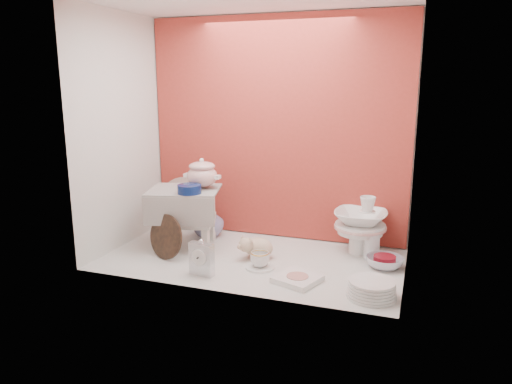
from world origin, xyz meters
TOP-DOWN VIEW (x-y plane):
  - ground at (0.00, 0.00)m, footprint 1.80×1.80m
  - niche_shell at (0.00, 0.18)m, footprint 1.86×1.03m
  - step_stool at (-0.49, 0.08)m, footprint 0.53×0.49m
  - soup_tureen at (-0.39, 0.15)m, footprint 0.31×0.31m
  - cobalt_bowl at (-0.40, -0.02)m, footprint 0.18×0.18m
  - floral_platter at (-0.69, 0.45)m, footprint 0.39×0.08m
  - blue_white_vase at (-0.44, 0.32)m, footprint 0.27×0.27m
  - lacquer_tray at (-0.50, -0.16)m, footprint 0.28×0.16m
  - mantel_clock at (-0.18, -0.33)m, footprint 0.15×0.07m
  - plush_pig at (0.03, 0.03)m, footprint 0.28×0.24m
  - teacup_saucer at (0.10, -0.13)m, footprint 0.21×0.21m
  - gold_rim_teacup at (0.10, -0.13)m, footprint 0.12×0.12m
  - lattice_dish at (0.35, -0.24)m, footprint 0.28×0.28m
  - dinner_plate_stack at (0.75, -0.31)m, footprint 0.30×0.30m
  - crystal_bowl at (0.78, 0.12)m, footprint 0.28×0.28m
  - clear_glass_vase at (0.69, 0.25)m, footprint 0.12×0.12m
  - porcelain_tower at (0.61, 0.33)m, footprint 0.43×0.43m

SIDE VIEW (x-z plane):
  - ground at x=0.00m, z-range 0.00..0.00m
  - teacup_saucer at x=0.10m, z-range 0.00..0.01m
  - lattice_dish at x=0.35m, z-range 0.00..0.03m
  - crystal_bowl at x=0.78m, z-range 0.00..0.07m
  - dinner_plate_stack at x=0.75m, z-range 0.00..0.09m
  - gold_rim_teacup at x=0.10m, z-range 0.01..0.10m
  - plush_pig at x=0.03m, z-range 0.00..0.14m
  - clear_glass_vase at x=0.69m, z-range 0.00..0.19m
  - mantel_clock at x=-0.18m, z-range 0.00..0.21m
  - blue_white_vase at x=-0.44m, z-range 0.00..0.23m
  - lacquer_tray at x=-0.50m, z-range 0.00..0.28m
  - porcelain_tower at x=0.61m, z-range 0.00..0.37m
  - floral_platter at x=-0.69m, z-range 0.00..0.38m
  - step_stool at x=-0.49m, z-range 0.00..0.39m
  - cobalt_bowl at x=-0.40m, z-range 0.39..0.44m
  - soup_tureen at x=-0.39m, z-range 0.39..0.59m
  - niche_shell at x=0.00m, z-range 0.17..1.70m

